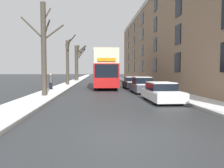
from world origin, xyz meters
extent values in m
plane|color=#303335|center=(0.00, 0.00, 0.00)|extent=(320.00, 320.00, 0.00)
cube|color=gray|center=(-5.25, 53.00, 0.07)|extent=(2.25, 130.00, 0.13)
cube|color=white|center=(-5.25, 53.00, 0.15)|extent=(2.22, 130.00, 0.03)
cube|color=gray|center=(5.25, 53.00, 0.07)|extent=(2.25, 130.00, 0.13)
cube|color=white|center=(5.25, 53.00, 0.15)|extent=(2.22, 130.00, 0.03)
cube|color=#8C7056|center=(10.88, 24.94, 6.37)|extent=(9.00, 52.66, 12.74)
cube|color=black|center=(6.35, 13.36, 2.80)|extent=(0.08, 1.40, 1.78)
cube|color=black|center=(6.35, 21.08, 2.80)|extent=(0.08, 1.40, 1.78)
cube|color=black|center=(6.35, 28.80, 2.80)|extent=(0.08, 1.40, 1.78)
cube|color=black|center=(6.35, 36.53, 2.80)|extent=(0.08, 1.40, 1.78)
cube|color=black|center=(6.35, 44.25, 2.80)|extent=(0.08, 1.40, 1.78)
cube|color=black|center=(6.35, 13.36, 5.35)|extent=(0.08, 1.40, 1.78)
cube|color=black|center=(6.35, 21.08, 5.35)|extent=(0.08, 1.40, 1.78)
cube|color=black|center=(6.35, 28.80, 5.35)|extent=(0.08, 1.40, 1.78)
cube|color=black|center=(6.35, 36.53, 5.35)|extent=(0.08, 1.40, 1.78)
cube|color=black|center=(6.35, 44.25, 5.35)|extent=(0.08, 1.40, 1.78)
cube|color=black|center=(6.35, 13.36, 7.90)|extent=(0.08, 1.40, 1.78)
cube|color=black|center=(6.35, 21.08, 7.90)|extent=(0.08, 1.40, 1.78)
cube|color=black|center=(6.35, 28.80, 7.90)|extent=(0.08, 1.40, 1.78)
cube|color=black|center=(6.35, 36.53, 7.90)|extent=(0.08, 1.40, 1.78)
cube|color=black|center=(6.35, 44.25, 7.90)|extent=(0.08, 1.40, 1.78)
cube|color=black|center=(6.35, 21.08, 10.45)|extent=(0.08, 1.40, 1.78)
cube|color=black|center=(6.35, 28.80, 10.45)|extent=(0.08, 1.40, 1.78)
cube|color=black|center=(6.35, 36.53, 10.45)|extent=(0.08, 1.40, 1.78)
cube|color=black|center=(6.35, 44.25, 10.45)|extent=(0.08, 1.40, 1.78)
cube|color=beige|center=(6.34, 24.94, 12.22)|extent=(0.12, 51.61, 0.44)
cylinder|color=#423A30|center=(-5.08, 10.29, 3.53)|extent=(0.38, 0.38, 7.07)
cylinder|color=#423A30|center=(-4.43, 10.78, 4.98)|extent=(1.46, 1.13, 1.41)
cylinder|color=#423A30|center=(-6.04, 10.84, 5.30)|extent=(2.06, 1.25, 1.92)
cylinder|color=#423A30|center=(-5.10, 11.51, 5.38)|extent=(0.17, 2.51, 1.99)
cylinder|color=#423A30|center=(-4.98, 11.08, 6.38)|extent=(0.35, 1.68, 1.44)
cylinder|color=#423A30|center=(-5.10, 24.27, 3.12)|extent=(0.42, 0.42, 6.24)
cylinder|color=#423A30|center=(-5.34, 25.30, 5.00)|extent=(0.65, 2.19, 2.11)
cylinder|color=#423A30|center=(-4.48, 23.58, 6.25)|extent=(1.40, 1.54, 1.24)
cylinder|color=#423A30|center=(-4.83, 23.55, 5.40)|extent=(0.70, 1.60, 1.74)
cylinder|color=#423A30|center=(-5.05, 38.15, 3.59)|extent=(0.68, 0.68, 7.18)
cylinder|color=#423A30|center=(-4.75, 37.72, 6.01)|extent=(0.91, 1.16, 2.29)
cylinder|color=#423A30|center=(-4.17, 38.13, 5.39)|extent=(1.97, 0.28, 2.52)
cylinder|color=#423A30|center=(-4.11, 37.71, 6.30)|extent=(2.10, 1.15, 1.72)
cylinder|color=#423A30|center=(-4.87, 38.58, 5.69)|extent=(0.67, 1.14, 1.66)
cylinder|color=#423A30|center=(-4.10, 38.45, 6.01)|extent=(2.16, 0.88, 2.59)
cube|color=red|center=(-0.17, 20.17, 1.55)|extent=(2.56, 10.79, 2.42)
cube|color=beige|center=(-0.17, 20.17, 3.48)|extent=(2.51, 10.57, 1.43)
cube|color=beige|center=(-0.17, 20.17, 4.26)|extent=(2.51, 10.57, 0.12)
cube|color=black|center=(-0.17, 20.17, 2.01)|extent=(2.59, 9.49, 1.26)
cube|color=black|center=(-0.17, 20.17, 3.55)|extent=(2.59, 9.49, 1.09)
cube|color=black|center=(-0.17, 14.79, 2.01)|extent=(2.31, 0.06, 1.32)
cube|color=orange|center=(-0.17, 14.78, 3.12)|extent=(1.79, 0.05, 0.32)
cylinder|color=black|center=(-1.28, 16.93, 0.55)|extent=(0.30, 1.10, 1.10)
cylinder|color=black|center=(0.94, 16.93, 0.55)|extent=(0.30, 1.10, 1.10)
cylinder|color=black|center=(-1.28, 23.19, 0.55)|extent=(0.30, 1.10, 1.10)
cylinder|color=black|center=(0.94, 23.19, 0.55)|extent=(0.30, 1.10, 1.10)
cube|color=silver|center=(3.04, 7.41, 0.45)|extent=(1.81, 4.37, 0.55)
cube|color=black|center=(3.04, 7.58, 0.96)|extent=(1.56, 2.18, 0.48)
cube|color=white|center=(3.04, 7.58, 1.23)|extent=(1.52, 2.07, 0.06)
cube|color=white|center=(3.04, 5.86, 0.75)|extent=(1.63, 1.14, 0.04)
cylinder|color=black|center=(2.25, 6.10, 0.33)|extent=(0.20, 0.66, 0.66)
cylinder|color=black|center=(3.84, 6.10, 0.33)|extent=(0.20, 0.66, 0.66)
cylinder|color=black|center=(2.25, 8.72, 0.33)|extent=(0.20, 0.66, 0.66)
cylinder|color=black|center=(3.84, 8.72, 0.33)|extent=(0.20, 0.66, 0.66)
cube|color=#474C56|center=(3.04, 13.32, 0.50)|extent=(1.75, 4.00, 0.65)
cube|color=black|center=(3.04, 13.48, 1.12)|extent=(1.50, 2.00, 0.59)
cube|color=white|center=(3.04, 13.48, 1.44)|extent=(1.47, 1.90, 0.06)
cube|color=white|center=(3.04, 11.90, 0.85)|extent=(1.57, 1.04, 0.05)
cylinder|color=black|center=(2.28, 12.12, 0.31)|extent=(0.20, 0.63, 0.63)
cylinder|color=black|center=(3.81, 12.12, 0.31)|extent=(0.20, 0.63, 0.63)
cylinder|color=black|center=(2.28, 14.52, 0.31)|extent=(0.20, 0.63, 0.63)
cylinder|color=black|center=(3.81, 14.52, 0.31)|extent=(0.20, 0.63, 0.63)
cube|color=black|center=(3.04, 18.79, 0.48)|extent=(1.88, 4.35, 0.61)
cube|color=black|center=(3.04, 18.97, 1.03)|extent=(1.61, 2.18, 0.50)
cube|color=white|center=(3.04, 18.97, 1.32)|extent=(1.58, 2.07, 0.07)
cube|color=white|center=(3.04, 17.25, 0.81)|extent=(1.69, 1.14, 0.06)
cylinder|color=black|center=(2.22, 17.49, 0.33)|extent=(0.20, 0.66, 0.66)
cylinder|color=black|center=(3.87, 17.49, 0.33)|extent=(0.20, 0.66, 0.66)
cylinder|color=black|center=(2.22, 20.10, 0.33)|extent=(0.20, 0.66, 0.66)
cylinder|color=black|center=(3.87, 20.10, 0.33)|extent=(0.20, 0.66, 0.66)
cylinder|color=black|center=(-5.69, 16.04, 0.41)|extent=(0.18, 0.18, 0.81)
cylinder|color=black|center=(-5.85, 16.10, 0.41)|extent=(0.18, 0.18, 0.81)
cylinder|color=#47474C|center=(-5.77, 16.07, 1.17)|extent=(0.38, 0.38, 0.71)
sphere|color=tan|center=(-5.77, 16.07, 1.64)|extent=(0.23, 0.23, 0.23)
camera|label=1|loc=(-1.24, -6.43, 1.96)|focal=35.00mm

